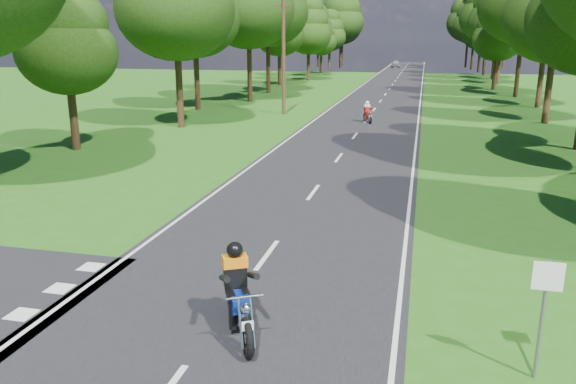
# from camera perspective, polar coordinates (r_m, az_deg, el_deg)

# --- Properties ---
(ground) EXTENTS (160.00, 160.00, 0.00)m
(ground) POSITION_cam_1_polar(r_m,az_deg,el_deg) (12.21, -4.69, -9.85)
(ground) COLOR #285814
(ground) RESTS_ON ground
(main_road) EXTENTS (7.00, 140.00, 0.02)m
(main_road) POSITION_cam_1_polar(r_m,az_deg,el_deg) (60.80, 10.25, 10.24)
(main_road) COLOR black
(main_road) RESTS_ON ground
(road_markings) EXTENTS (7.40, 140.00, 0.01)m
(road_markings) POSITION_cam_1_polar(r_m,az_deg,el_deg) (58.94, 10.00, 10.12)
(road_markings) COLOR silver
(road_markings) RESTS_ON main_road
(treeline) EXTENTS (40.00, 115.35, 14.78)m
(treeline) POSITION_cam_1_polar(r_m,az_deg,el_deg) (70.63, 12.33, 17.52)
(treeline) COLOR black
(treeline) RESTS_ON ground
(telegraph_pole) EXTENTS (1.20, 0.26, 8.00)m
(telegraph_pole) POSITION_cam_1_polar(r_m,az_deg,el_deg) (39.65, -0.45, 13.75)
(telegraph_pole) COLOR #382616
(telegraph_pole) RESTS_ON ground
(road_sign) EXTENTS (0.45, 0.07, 2.00)m
(road_sign) POSITION_cam_1_polar(r_m,az_deg,el_deg) (9.50, 24.62, -10.01)
(road_sign) COLOR slate
(road_sign) RESTS_ON ground
(rider_near_blue) EXTENTS (1.54, 2.09, 1.68)m
(rider_near_blue) POSITION_cam_1_polar(r_m,az_deg,el_deg) (10.18, -5.13, -9.89)
(rider_near_blue) COLOR #0D2C96
(rider_near_blue) RESTS_ON main_road
(rider_far_red) EXTENTS (1.06, 1.70, 1.35)m
(rider_far_red) POSITION_cam_1_polar(r_m,az_deg,el_deg) (36.09, 8.10, 8.06)
(rider_far_red) COLOR #A7200C
(rider_far_red) RESTS_ON main_road
(distant_car) EXTENTS (1.70, 3.98, 1.34)m
(distant_car) POSITION_cam_1_polar(r_m,az_deg,el_deg) (105.65, 10.88, 12.66)
(distant_car) COLOR #AEAFB5
(distant_car) RESTS_ON main_road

